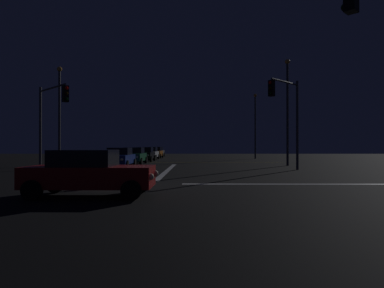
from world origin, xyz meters
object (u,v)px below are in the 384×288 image
(traffic_signal_ne, at_px, (287,108))
(streetlamp_right_near, at_px, (287,104))
(sedan_black, at_px, (145,154))
(sedan_green, at_px, (134,156))
(sedan_gray, at_px, (158,152))
(sedan_orange, at_px, (155,152))
(streetlamp_left_near, at_px, (59,108))
(sedan_red_crossing, at_px, (89,173))
(traffic_signal_nw, at_px, (51,111))
(streetlamp_right_far, at_px, (255,121))
(sedan_blue, at_px, (119,157))
(sedan_white, at_px, (150,153))

(traffic_signal_ne, height_order, streetlamp_right_near, streetlamp_right_near)
(sedan_black, bearing_deg, streetlamp_right_near, -31.59)
(sedan_green, xyz_separation_m, sedan_gray, (-0.26, 22.61, 0.00))
(sedan_black, xyz_separation_m, sedan_orange, (-0.08, 10.75, 0.00))
(sedan_black, xyz_separation_m, streetlamp_left_near, (-6.21, -8.37, 4.19))
(sedan_green, relative_size, streetlamp_right_near, 0.47)
(sedan_orange, relative_size, sedan_red_crossing, 1.00)
(sedan_orange, xyz_separation_m, sedan_gray, (-0.30, 5.89, 0.00))
(sedan_red_crossing, relative_size, streetlamp_left_near, 0.50)
(traffic_signal_ne, distance_m, traffic_signal_nw, 16.15)
(sedan_gray, xyz_separation_m, traffic_signal_nw, (-3.85, -31.49, 3.30))
(streetlamp_left_near, relative_size, streetlamp_right_far, 0.99)
(streetlamp_right_far, bearing_deg, sedan_orange, 167.16)
(sedan_gray, bearing_deg, sedan_orange, -87.06)
(sedan_blue, bearing_deg, traffic_signal_ne, -15.44)
(streetlamp_right_near, bearing_deg, traffic_signal_ne, -105.30)
(sedan_black, relative_size, traffic_signal_ne, 0.68)
(sedan_white, distance_m, traffic_signal_ne, 23.44)
(sedan_black, relative_size, traffic_signal_nw, 0.73)
(sedan_blue, height_order, sedan_black, same)
(sedan_white, bearing_deg, sedan_gray, 91.40)
(sedan_blue, bearing_deg, sedan_black, 88.26)
(streetlamp_left_near, bearing_deg, streetlamp_right_far, 38.92)
(sedan_blue, height_order, sedan_orange, same)
(traffic_signal_nw, relative_size, streetlamp_left_near, 0.69)
(sedan_blue, distance_m, traffic_signal_nw, 6.29)
(sedan_white, height_order, sedan_orange, same)
(sedan_red_crossing, height_order, streetlamp_right_near, streetlamp_right_near)
(streetlamp_right_far, bearing_deg, sedan_blue, -126.55)
(sedan_blue, relative_size, sedan_black, 1.00)
(sedan_blue, distance_m, traffic_signal_ne, 13.19)
(sedan_blue, relative_size, sedan_red_crossing, 1.00)
(sedan_orange, distance_m, streetlamp_left_near, 20.51)
(sedan_blue, distance_m, sedan_gray, 27.82)
(traffic_signal_ne, bearing_deg, sedan_white, 121.23)
(sedan_black, bearing_deg, streetlamp_right_far, 29.30)
(traffic_signal_nw, height_order, streetlamp_right_near, streetlamp_right_near)
(traffic_signal_ne, xyz_separation_m, streetlamp_left_near, (-18.12, 6.19, 0.66))
(streetlamp_right_far, bearing_deg, sedan_black, -150.70)
(sedan_gray, relative_size, traffic_signal_nw, 0.73)
(streetlamp_left_near, bearing_deg, sedan_green, 21.53)
(sedan_blue, relative_size, sedan_white, 1.00)
(streetlamp_left_near, bearing_deg, sedan_white, 65.85)
(traffic_signal_nw, relative_size, streetlamp_right_near, 0.64)
(streetlamp_left_near, distance_m, streetlamp_right_far, 25.47)
(sedan_green, distance_m, streetlamp_left_near, 7.77)
(sedan_black, height_order, sedan_red_crossing, same)
(sedan_white, xyz_separation_m, traffic_signal_nw, (-4.13, -20.10, 3.30))
(streetlamp_left_near, bearing_deg, sedan_orange, 72.22)
(sedan_gray, relative_size, sedan_red_crossing, 1.00)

